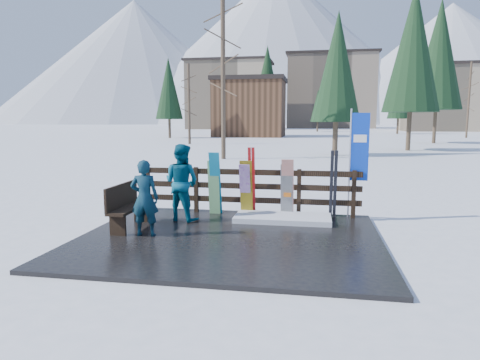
% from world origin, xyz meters
% --- Properties ---
extents(ground, '(700.00, 700.00, 0.00)m').
position_xyz_m(ground, '(0.00, 0.00, 0.00)').
color(ground, white).
rests_on(ground, ground).
extents(deck, '(6.00, 5.00, 0.08)m').
position_xyz_m(deck, '(0.00, 0.00, 0.04)').
color(deck, black).
rests_on(deck, ground).
extents(fence, '(5.60, 0.10, 1.15)m').
position_xyz_m(fence, '(0.00, 2.20, 0.74)').
color(fence, black).
rests_on(fence, deck).
extents(snow_patch, '(2.22, 1.00, 0.12)m').
position_xyz_m(snow_patch, '(0.96, 1.60, 0.14)').
color(snow_patch, white).
rests_on(snow_patch, deck).
extents(bench, '(0.41, 1.50, 0.97)m').
position_xyz_m(bench, '(-2.32, 0.31, 0.60)').
color(bench, black).
rests_on(bench, deck).
extents(snowboard_0, '(0.26, 0.37, 1.56)m').
position_xyz_m(snowboard_0, '(-0.74, 1.98, 0.86)').
color(snowboard_0, '#1690BA').
rests_on(snowboard_0, deck).
extents(snowboard_1, '(0.28, 0.22, 1.35)m').
position_xyz_m(snowboard_1, '(-0.78, 1.98, 0.75)').
color(snowboard_1, silver).
rests_on(snowboard_1, deck).
extents(snowboard_2, '(0.30, 0.25, 1.37)m').
position_xyz_m(snowboard_2, '(0.03, 1.98, 0.76)').
color(snowboard_2, yellow).
rests_on(snowboard_2, deck).
extents(snowboard_3, '(0.26, 0.37, 1.28)m').
position_xyz_m(snowboard_3, '(0.00, 1.98, 0.72)').
color(snowboard_3, white).
rests_on(snowboard_3, deck).
extents(snowboard_4, '(0.29, 0.28, 1.30)m').
position_xyz_m(snowboard_4, '(1.01, 1.98, 0.73)').
color(snowboard_4, black).
rests_on(snowboard_4, deck).
extents(snowboard_5, '(0.29, 0.35, 1.42)m').
position_xyz_m(snowboard_5, '(1.03, 1.98, 0.79)').
color(snowboard_5, silver).
rests_on(snowboard_5, deck).
extents(ski_pair_a, '(0.17, 0.25, 1.68)m').
position_xyz_m(ski_pair_a, '(0.15, 2.05, 0.92)').
color(ski_pair_a, '#B11517').
rests_on(ski_pair_a, deck).
extents(ski_pair_b, '(0.17, 0.31, 1.64)m').
position_xyz_m(ski_pair_b, '(2.11, 2.05, 0.90)').
color(ski_pair_b, black).
rests_on(ski_pair_b, deck).
extents(rental_flag, '(0.45, 0.04, 2.60)m').
position_xyz_m(rental_flag, '(2.65, 2.25, 1.69)').
color(rental_flag, silver).
rests_on(rental_flag, deck).
extents(person_front, '(0.60, 0.43, 1.55)m').
position_xyz_m(person_front, '(-1.70, -0.19, 0.86)').
color(person_front, '#0F434C').
rests_on(person_front, deck).
extents(person_back, '(1.03, 0.90, 1.79)m').
position_xyz_m(person_back, '(-1.38, 1.25, 0.97)').
color(person_back, '#09536F').
rests_on(person_back, deck).
extents(resort_buildings, '(73.00, 87.60, 22.60)m').
position_xyz_m(resort_buildings, '(1.03, 115.41, 9.81)').
color(resort_buildings, tan).
rests_on(resort_buildings, ground).
extents(trees, '(41.99, 68.66, 14.02)m').
position_xyz_m(trees, '(4.22, 48.13, 6.06)').
color(trees, '#382B1E').
rests_on(trees, ground).
extents(mountains, '(520.00, 260.00, 120.00)m').
position_xyz_m(mountains, '(-10.50, 328.41, 50.20)').
color(mountains, white).
rests_on(mountains, ground).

